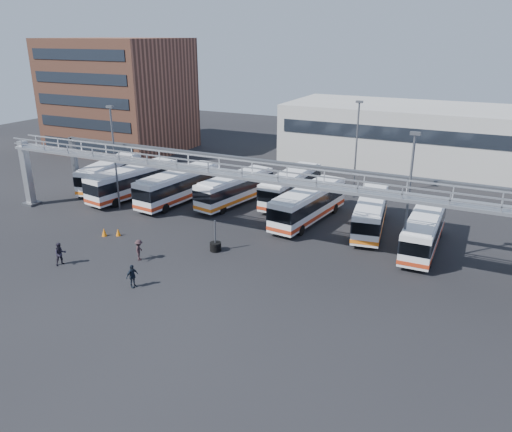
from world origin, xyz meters
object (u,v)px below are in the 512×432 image
at_px(cone_right, 118,232).
at_px(tire_stack, 215,246).
at_px(bus_5, 309,203).
at_px(bus_7, 424,230).
at_px(bus_0, 110,173).
at_px(bus_1, 133,181).
at_px(pedestrian_d, 132,276).
at_px(cone_left, 104,232).
at_px(pedestrian_c, 139,250).
at_px(bus_2, 179,185).
at_px(bus_4, 291,186).
at_px(light_pole_left, 114,153).
at_px(light_pole_mid, 409,194).
at_px(pedestrian_b, 60,254).
at_px(light_pole_back, 356,145).
at_px(bus_3, 235,188).
at_px(bus_6, 371,212).

relative_size(cone_right, tire_stack, 0.25).
bearing_deg(bus_5, bus_7, -3.32).
relative_size(bus_0, bus_1, 0.95).
xyz_separation_m(pedestrian_d, tire_stack, (1.99, 7.84, -0.40)).
bearing_deg(cone_left, bus_5, 37.63).
relative_size(bus_7, pedestrian_c, 6.01).
height_order(bus_2, bus_7, bus_2).
bearing_deg(bus_4, pedestrian_c, -103.95).
bearing_deg(light_pole_left, cone_left, -59.53).
xyz_separation_m(bus_1, cone_right, (5.85, -9.35, -1.50)).
relative_size(light_pole_left, bus_7, 1.01).
xyz_separation_m(light_pole_mid, pedestrian_b, (-23.22, -11.13, -4.83)).
bearing_deg(light_pole_back, pedestrian_b, -120.22).
distance_m(bus_0, cone_left, 15.00).
xyz_separation_m(light_pole_mid, bus_1, (-29.13, 4.68, -3.90)).
bearing_deg(tire_stack, bus_4, 87.31).
bearing_deg(bus_3, pedestrian_d, -72.21).
bearing_deg(light_pole_mid, light_pole_left, 177.95).
xyz_separation_m(light_pole_mid, bus_7, (0.88, 3.99, -4.04)).
relative_size(light_pole_back, bus_7, 1.01).
height_order(pedestrian_c, tire_stack, tire_stack).
distance_m(bus_3, pedestrian_c, 15.38).
bearing_deg(bus_1, tire_stack, -19.45).
distance_m(light_pole_mid, bus_1, 29.76).
xyz_separation_m(light_pole_left, bus_1, (-1.13, 3.68, -3.90)).
xyz_separation_m(bus_1, bus_2, (5.34, 0.81, 0.01)).
bearing_deg(bus_7, light_pole_mid, -103.27).
bearing_deg(cone_right, light_pole_mid, 11.35).
xyz_separation_m(bus_0, bus_6, (29.73, 0.03, -0.05)).
bearing_deg(pedestrian_d, bus_2, 36.25).
height_order(bus_4, cone_right, bus_4).
bearing_deg(pedestrian_d, bus_5, -8.02).
bearing_deg(bus_6, bus_0, 171.22).
relative_size(pedestrian_d, tire_stack, 0.64).
bearing_deg(light_pole_mid, pedestrian_c, -157.06).
xyz_separation_m(bus_0, bus_7, (34.63, -2.33, -0.04)).
distance_m(light_pole_left, tire_stack, 15.65).
distance_m(bus_6, bus_7, 5.43).
bearing_deg(cone_right, bus_6, 29.76).
xyz_separation_m(bus_2, pedestrian_d, (7.76, -17.04, -0.99)).
height_order(bus_3, bus_6, bus_3).
xyz_separation_m(light_pole_back, pedestrian_b, (-15.22, -26.13, -4.83)).
xyz_separation_m(bus_2, bus_3, (5.46, 2.06, -0.14)).
distance_m(bus_0, bus_7, 34.70).
bearing_deg(bus_3, bus_2, -148.37).
height_order(bus_1, bus_3, bus_1).
bearing_deg(bus_5, bus_4, 136.07).
distance_m(bus_7, tire_stack, 16.83).
bearing_deg(light_pole_back, pedestrian_c, -114.58).
height_order(bus_0, bus_3, bus_0).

